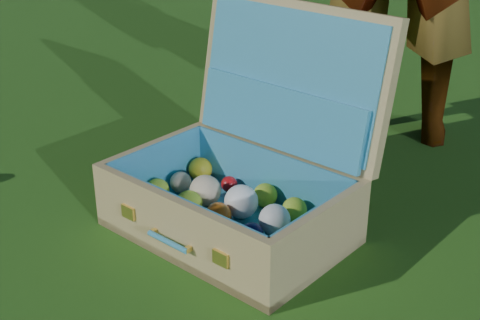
# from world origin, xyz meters

# --- Properties ---
(ground) EXTENTS (60.00, 60.00, 0.00)m
(ground) POSITION_xyz_m (0.00, 0.00, 0.00)
(ground) COLOR #215114
(ground) RESTS_ON ground
(suitcase) EXTENTS (0.75, 0.70, 0.59)m
(suitcase) POSITION_xyz_m (0.21, 0.04, 0.17)
(suitcase) COLOR tan
(suitcase) RESTS_ON ground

